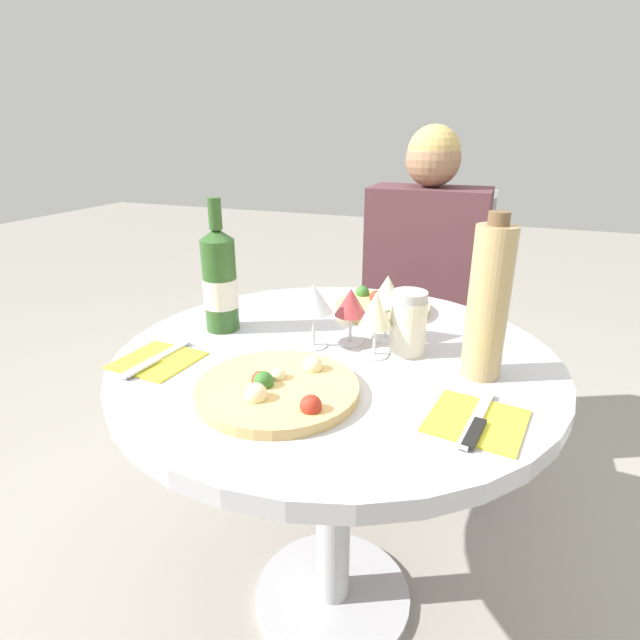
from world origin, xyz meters
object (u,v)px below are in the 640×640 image
chair_behind_diner (423,326)px  wine_bottle (220,281)px  tall_carafe (488,302)px  dining_table (335,403)px  pizza_large (278,388)px  seated_diner (417,327)px

chair_behind_diner → wine_bottle: (-0.35, -0.84, 0.37)m
wine_bottle → tall_carafe: 0.60m
chair_behind_diner → wine_bottle: size_ratio=3.14×
tall_carafe → dining_table: bearing=-179.5°
pizza_large → dining_table: bearing=80.4°
chair_behind_diner → dining_table: bearing=86.3°
dining_table → tall_carafe: bearing=0.5°
chair_behind_diner → pizza_large: 1.12m
pizza_large → wine_bottle: bearing=137.1°
wine_bottle → tall_carafe: bearing=-2.5°
dining_table → chair_behind_diner: size_ratio=0.97×
wine_bottle → seated_diner: bearing=62.5°
pizza_large → wine_bottle: 0.37m
chair_behind_diner → seated_diner: bearing=90.0°
seated_diner → pizza_large: seated_diner is taller
wine_bottle → pizza_large: bearing=-42.9°
dining_table → tall_carafe: 0.41m
chair_behind_diner → tall_carafe: bearing=105.7°
pizza_large → tall_carafe: tall_carafe is taller
seated_diner → wine_bottle: bearing=62.5°
seated_diner → pizza_large: bearing=84.3°
dining_table → tall_carafe: size_ratio=2.98×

